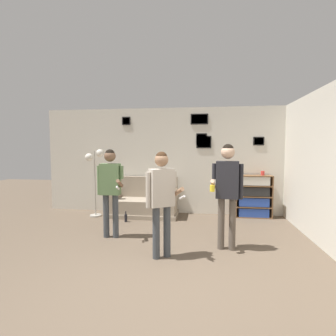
{
  "coord_description": "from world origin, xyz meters",
  "views": [
    {
      "loc": [
        0.5,
        -2.86,
        1.67
      ],
      "look_at": [
        -0.15,
        1.91,
        1.31
      ],
      "focal_mm": 28.0,
      "sensor_mm": 36.0,
      "label": 1
    }
  ],
  "objects_px": {
    "person_watcher_holding_cup": "(227,185)",
    "person_player_foreground_left": "(110,184)",
    "bookshelf": "(253,196)",
    "floor_lamp": "(95,165)",
    "drinking_cup": "(263,173)",
    "couch": "(145,203)",
    "bottle_on_floor": "(126,218)",
    "person_player_foreground_center": "(162,193)"
  },
  "relations": [
    {
      "from": "bookshelf",
      "to": "person_player_foreground_left",
      "type": "distance_m",
      "value": 3.5
    },
    {
      "from": "person_player_foreground_left",
      "to": "floor_lamp",
      "type": "bearing_deg",
      "value": 122.61
    },
    {
      "from": "person_watcher_holding_cup",
      "to": "person_player_foreground_left",
      "type": "bearing_deg",
      "value": 171.51
    },
    {
      "from": "bottle_on_floor",
      "to": "bookshelf",
      "type": "bearing_deg",
      "value": 15.57
    },
    {
      "from": "floor_lamp",
      "to": "drinking_cup",
      "type": "xyz_separation_m",
      "value": [
        4.04,
        0.42,
        -0.18
      ]
    },
    {
      "from": "person_player_foreground_left",
      "to": "bottle_on_floor",
      "type": "bearing_deg",
      "value": 91.52
    },
    {
      "from": "bookshelf",
      "to": "floor_lamp",
      "type": "xyz_separation_m",
      "value": [
        -3.84,
        -0.42,
        0.74
      ]
    },
    {
      "from": "person_watcher_holding_cup",
      "to": "drinking_cup",
      "type": "height_order",
      "value": "person_watcher_holding_cup"
    },
    {
      "from": "person_player_foreground_center",
      "to": "bottle_on_floor",
      "type": "bearing_deg",
      "value": 121.61
    },
    {
      "from": "person_watcher_holding_cup",
      "to": "bookshelf",
      "type": "bearing_deg",
      "value": 69.32
    },
    {
      "from": "person_player_foreground_left",
      "to": "bottle_on_floor",
      "type": "relative_size",
      "value": 6.83
    },
    {
      "from": "bookshelf",
      "to": "drinking_cup",
      "type": "distance_m",
      "value": 0.6
    },
    {
      "from": "couch",
      "to": "bottle_on_floor",
      "type": "relative_size",
      "value": 6.74
    },
    {
      "from": "person_watcher_holding_cup",
      "to": "drinking_cup",
      "type": "distance_m",
      "value": 2.4
    },
    {
      "from": "couch",
      "to": "person_player_foreground_center",
      "type": "distance_m",
      "value": 2.67
    },
    {
      "from": "couch",
      "to": "bottle_on_floor",
      "type": "distance_m",
      "value": 0.73
    },
    {
      "from": "couch",
      "to": "person_player_foreground_left",
      "type": "xyz_separation_m",
      "value": [
        -0.27,
        -1.67,
        0.71
      ]
    },
    {
      "from": "bookshelf",
      "to": "bottle_on_floor",
      "type": "xyz_separation_m",
      "value": [
        -2.95,
        -0.82,
        -0.42
      ]
    },
    {
      "from": "person_player_foreground_center",
      "to": "person_watcher_holding_cup",
      "type": "height_order",
      "value": "person_watcher_holding_cup"
    },
    {
      "from": "bookshelf",
      "to": "person_player_foreground_center",
      "type": "distance_m",
      "value": 3.25
    },
    {
      "from": "person_watcher_holding_cup",
      "to": "drinking_cup",
      "type": "bearing_deg",
      "value": 64.8
    },
    {
      "from": "couch",
      "to": "person_player_foreground_left",
      "type": "height_order",
      "value": "person_player_foreground_left"
    },
    {
      "from": "floor_lamp",
      "to": "drinking_cup",
      "type": "height_order",
      "value": "floor_lamp"
    },
    {
      "from": "person_watcher_holding_cup",
      "to": "drinking_cup",
      "type": "xyz_separation_m",
      "value": [
        1.02,
        2.17,
        -0.0
      ]
    },
    {
      "from": "couch",
      "to": "bookshelf",
      "type": "relative_size",
      "value": 1.59
    },
    {
      "from": "floor_lamp",
      "to": "person_player_foreground_left",
      "type": "bearing_deg",
      "value": -57.39
    },
    {
      "from": "couch",
      "to": "floor_lamp",
      "type": "distance_m",
      "value": 1.54
    },
    {
      "from": "bookshelf",
      "to": "bottle_on_floor",
      "type": "bearing_deg",
      "value": -164.43
    },
    {
      "from": "person_watcher_holding_cup",
      "to": "bottle_on_floor",
      "type": "distance_m",
      "value": 2.71
    },
    {
      "from": "person_player_foreground_center",
      "to": "drinking_cup",
      "type": "xyz_separation_m",
      "value": [
        2.03,
        2.64,
        0.09
      ]
    },
    {
      "from": "bottle_on_floor",
      "to": "drinking_cup",
      "type": "bearing_deg",
      "value": 14.61
    },
    {
      "from": "person_player_foreground_left",
      "to": "person_watcher_holding_cup",
      "type": "height_order",
      "value": "person_watcher_holding_cup"
    },
    {
      "from": "drinking_cup",
      "to": "person_player_foreground_center",
      "type": "bearing_deg",
      "value": -127.64
    },
    {
      "from": "bookshelf",
      "to": "bottle_on_floor",
      "type": "height_order",
      "value": "bookshelf"
    },
    {
      "from": "person_watcher_holding_cup",
      "to": "bottle_on_floor",
      "type": "bearing_deg",
      "value": 147.57
    },
    {
      "from": "person_player_foreground_left",
      "to": "bottle_on_floor",
      "type": "distance_m",
      "value": 1.39
    },
    {
      "from": "drinking_cup",
      "to": "floor_lamp",
      "type": "bearing_deg",
      "value": -174.02
    },
    {
      "from": "person_player_foreground_left",
      "to": "drinking_cup",
      "type": "bearing_deg",
      "value": 30.78
    },
    {
      "from": "person_player_foreground_left",
      "to": "bottle_on_floor",
      "type": "xyz_separation_m",
      "value": [
        -0.03,
        1.04,
        -0.92
      ]
    },
    {
      "from": "bottle_on_floor",
      "to": "couch",
      "type": "bearing_deg",
      "value": 64.45
    },
    {
      "from": "couch",
      "to": "floor_lamp",
      "type": "height_order",
      "value": "floor_lamp"
    },
    {
      "from": "bookshelf",
      "to": "person_player_foreground_left",
      "type": "relative_size",
      "value": 0.62
    }
  ]
}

